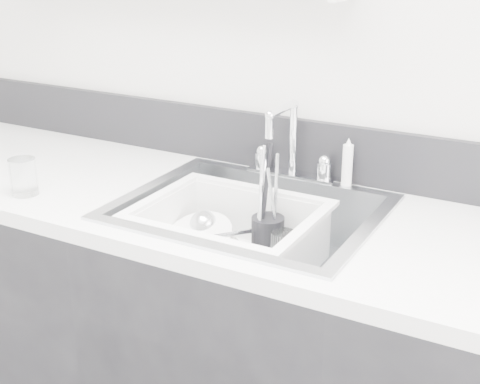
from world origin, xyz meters
The scene contains 12 objects.
counter_run centered at (0.00, 1.19, 0.46)m, with size 3.20×0.62×0.92m.
backsplash centered at (0.00, 1.49, 1.00)m, with size 3.20×0.02×0.16m, color black.
sink centered at (0.00, 1.19, 0.83)m, with size 0.64×0.52×0.20m, color silver, non-canonical shape.
faucet centered at (0.00, 1.44, 0.98)m, with size 0.26×0.18×0.23m.
side_sprayer centered at (0.16, 1.44, 0.99)m, with size 0.03×0.03×0.14m, color white.
wash_tub centered at (-0.04, 1.16, 0.84)m, with size 0.45×0.36×0.17m, color white, non-canonical shape.
plate_stack centered at (-0.13, 1.17, 0.79)m, with size 0.23×0.23×0.09m.
utensil_cup centered at (0.02, 1.25, 0.83)m, with size 0.09×0.09×0.29m.
ladle centered at (-0.08, 1.20, 0.81)m, with size 0.30×0.11×0.09m, color silver, non-canonical shape.
tumbler_in_tub centered at (0.08, 1.22, 0.81)m, with size 0.06×0.06×0.09m, color white.
tumbler_counter centered at (-0.56, 0.99, 0.97)m, with size 0.07×0.07×0.10m, color white.
bowl_small centered at (0.10, 1.13, 0.78)m, with size 0.11×0.11×0.03m, color white.
Camera 1 is at (0.72, -0.18, 1.56)m, focal length 50.00 mm.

